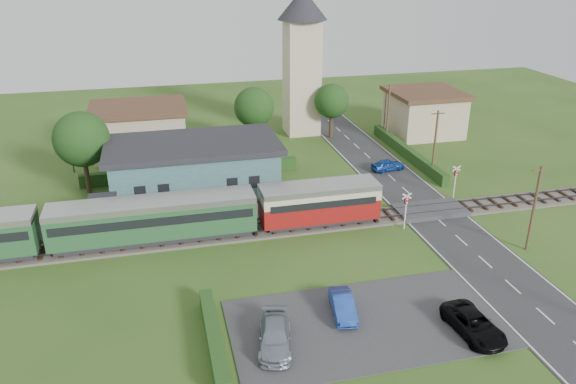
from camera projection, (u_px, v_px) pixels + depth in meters
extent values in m
plane|color=#2D4C19|center=(330.00, 235.00, 46.26)|extent=(120.00, 120.00, 0.00)
cube|color=#4C443D|center=(323.00, 223.00, 48.01)|extent=(76.00, 3.20, 0.20)
cube|color=#3F3F47|center=(326.00, 224.00, 47.24)|extent=(76.00, 0.08, 0.15)
cube|color=#3F3F47|center=(321.00, 216.00, 48.53)|extent=(76.00, 0.08, 0.15)
cube|color=#28282B|center=(441.00, 222.00, 48.43)|extent=(6.00, 70.00, 0.05)
cube|color=#333335|center=(365.00, 323.00, 35.22)|extent=(17.00, 9.00, 0.08)
cube|color=#333335|center=(430.00, 210.00, 50.13)|extent=(6.20, 3.40, 0.45)
cube|color=gray|center=(202.00, 218.00, 48.64)|extent=(30.00, 3.00, 0.45)
cube|color=#C5B795|center=(104.00, 213.00, 46.34)|extent=(2.00, 2.00, 2.40)
cube|color=#232328|center=(102.00, 199.00, 45.83)|extent=(2.30, 2.30, 0.15)
cube|color=#376563|center=(194.00, 171.00, 52.95)|extent=(15.00, 8.00, 4.80)
cube|color=#232328|center=(193.00, 145.00, 51.90)|extent=(16.00, 9.00, 0.50)
cube|color=#232328|center=(199.00, 200.00, 49.95)|extent=(1.20, 0.12, 2.20)
cube|color=black|center=(140.00, 192.00, 48.35)|extent=(1.00, 0.12, 1.20)
cube|color=black|center=(164.00, 190.00, 48.79)|extent=(1.00, 0.12, 1.20)
cube|color=black|center=(232.00, 184.00, 50.09)|extent=(1.00, 0.12, 1.20)
cube|color=black|center=(254.00, 182.00, 50.52)|extent=(1.00, 0.12, 1.20)
cube|color=#232328|center=(319.00, 219.00, 47.73)|extent=(9.00, 2.20, 0.50)
cube|color=maroon|center=(319.00, 208.00, 47.33)|extent=(10.00, 2.80, 1.80)
cube|color=beige|center=(319.00, 194.00, 46.84)|extent=(10.00, 2.82, 0.90)
cube|color=black|center=(319.00, 198.00, 46.98)|extent=(9.00, 2.88, 0.60)
cube|color=#A2A2A2|center=(320.00, 187.00, 46.58)|extent=(10.00, 2.90, 0.45)
cube|color=#232328|center=(156.00, 236.00, 44.77)|extent=(15.20, 2.20, 0.50)
cube|color=#24512D|center=(154.00, 219.00, 44.18)|extent=(16.00, 2.80, 2.60)
cube|color=black|center=(153.00, 215.00, 44.02)|extent=(15.40, 2.86, 0.70)
cube|color=#A2A2A2|center=(152.00, 203.00, 43.63)|extent=(16.00, 2.90, 0.50)
cube|color=#C5B795|center=(302.00, 78.00, 69.56)|extent=(4.00, 4.00, 14.00)
cone|color=#232328|center=(302.00, 4.00, 66.07)|extent=(6.00, 6.00, 3.60)
cube|color=tan|center=(140.00, 131.00, 64.32)|extent=(10.00, 8.00, 5.00)
cube|color=#472D1E|center=(137.00, 108.00, 63.23)|extent=(10.80, 8.80, 0.50)
cube|color=tan|center=(424.00, 114.00, 71.03)|extent=(8.00, 8.00, 5.00)
cube|color=#472D1E|center=(426.00, 93.00, 69.94)|extent=(8.80, 8.80, 0.50)
cube|color=#193814|center=(214.00, 339.00, 32.93)|extent=(0.80, 9.00, 1.20)
cube|color=#193814|center=(407.00, 152.00, 63.39)|extent=(0.80, 18.00, 1.20)
cube|color=#193814|center=(192.00, 172.00, 57.66)|extent=(22.00, 0.80, 1.30)
cylinder|color=#332316|center=(87.00, 173.00, 53.59)|extent=(0.44, 0.44, 4.12)
sphere|color=#143311|center=(82.00, 139.00, 52.27)|extent=(5.20, 5.20, 5.20)
cylinder|color=#332316|center=(255.00, 133.00, 65.58)|extent=(0.44, 0.44, 3.85)
sphere|color=#143311|center=(254.00, 107.00, 64.35)|extent=(4.60, 4.60, 4.60)
cylinder|color=#332316|center=(331.00, 124.00, 69.60)|extent=(0.44, 0.44, 3.58)
sphere|color=#143311|center=(332.00, 101.00, 68.45)|extent=(4.20, 4.20, 4.20)
cylinder|color=#473321|center=(534.00, 209.00, 42.61)|extent=(0.22, 0.22, 7.00)
cube|color=#473321|center=(541.00, 170.00, 41.34)|extent=(1.40, 0.10, 0.10)
cylinder|color=#473321|center=(435.00, 144.00, 56.88)|extent=(0.22, 0.22, 7.00)
cube|color=#473321|center=(438.00, 114.00, 55.62)|extent=(1.40, 0.10, 0.10)
cylinder|color=#473321|center=(388.00, 114.00, 67.59)|extent=(0.22, 0.22, 7.00)
cube|color=#473321|center=(390.00, 87.00, 66.32)|extent=(1.40, 0.10, 0.10)
cylinder|color=silver|center=(405.00, 213.00, 46.70)|extent=(0.12, 0.12, 3.00)
cube|color=#232328|center=(406.00, 201.00, 46.27)|extent=(0.35, 0.18, 0.55)
sphere|color=#FF190C|center=(407.00, 199.00, 46.10)|extent=(0.14, 0.14, 0.14)
sphere|color=#FF190C|center=(407.00, 203.00, 46.22)|extent=(0.14, 0.14, 0.14)
cube|color=silver|center=(407.00, 196.00, 46.11)|extent=(0.84, 0.05, 0.55)
cube|color=silver|center=(407.00, 196.00, 46.11)|extent=(0.84, 0.05, 0.55)
cylinder|color=silver|center=(455.00, 183.00, 52.55)|extent=(0.12, 0.12, 3.00)
cube|color=#232328|center=(456.00, 172.00, 52.11)|extent=(0.35, 0.18, 0.55)
sphere|color=#FF190C|center=(457.00, 171.00, 51.95)|extent=(0.14, 0.14, 0.14)
sphere|color=#FF190C|center=(457.00, 174.00, 52.07)|extent=(0.14, 0.14, 0.14)
cube|color=silver|center=(457.00, 168.00, 51.96)|extent=(0.84, 0.05, 0.55)
cube|color=silver|center=(457.00, 168.00, 51.96)|extent=(0.84, 0.05, 0.55)
cylinder|color=#3F3F47|center=(71.00, 150.00, 58.33)|extent=(0.14, 0.14, 5.00)
sphere|color=orange|center=(67.00, 127.00, 57.34)|extent=(0.30, 0.30, 0.30)
cylinder|color=#3F3F47|center=(385.00, 110.00, 72.84)|extent=(0.14, 0.14, 5.00)
sphere|color=orange|center=(386.00, 91.00, 71.85)|extent=(0.30, 0.30, 0.30)
imported|color=navy|center=(388.00, 165.00, 59.48)|extent=(3.76, 1.94, 1.22)
imported|color=#1D429D|center=(343.00, 305.00, 35.86)|extent=(1.84, 3.94, 1.25)
imported|color=gray|center=(275.00, 337.00, 32.89)|extent=(2.83, 4.89, 1.33)
imported|color=black|center=(474.00, 324.00, 34.02)|extent=(2.53, 4.86, 1.31)
imported|color=gray|center=(267.00, 200.00, 49.22)|extent=(0.83, 0.69, 1.94)
imported|color=gray|center=(129.00, 215.00, 46.88)|extent=(0.60, 0.77, 1.56)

